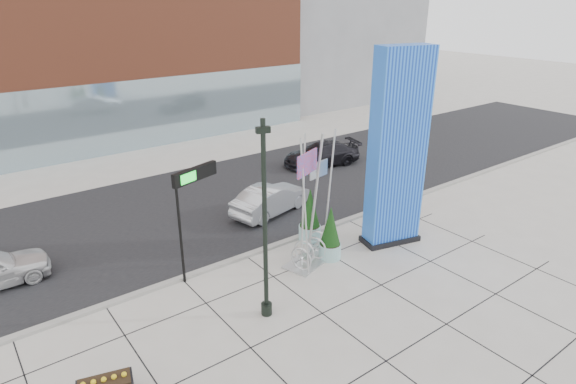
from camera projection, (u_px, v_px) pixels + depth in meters
ground at (283, 310)px, 17.14m from camera, size 160.00×160.00×0.00m
street_asphalt at (167, 215)px, 24.55m from camera, size 80.00×12.00×0.02m
curb_edge at (226, 262)px, 20.08m from camera, size 80.00×0.30×0.12m
tower_podium at (78, 67)px, 35.65m from camera, size 34.00×10.00×11.00m
tower_glass_front at (105, 119)px, 33.22m from camera, size 34.00×0.60×5.00m
building_grey_parking at (301, 10)px, 51.92m from camera, size 20.00×18.00×18.00m
blue_pylon at (397, 154)px, 20.44m from camera, size 2.79×1.75×8.63m
lamp_post at (265, 242)px, 15.84m from camera, size 0.47×0.39×7.00m
public_art_sculpture at (311, 230)px, 19.80m from camera, size 2.69×1.88×5.54m
overhead_street_sign at (195, 186)px, 17.83m from camera, size 2.07×0.80×4.47m
round_planter_east at (374, 218)px, 21.72m from camera, size 0.92×0.92×2.30m
round_planter_mid at (310, 216)px, 21.67m from camera, size 1.00×1.00×2.51m
round_planter_west at (330, 234)px, 20.16m from camera, size 0.95×0.95×2.38m
car_silver_mid at (271, 199)px, 24.55m from camera, size 4.82×2.62×1.51m
car_dark_east at (322, 154)px, 31.68m from camera, size 5.47×3.25×1.48m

